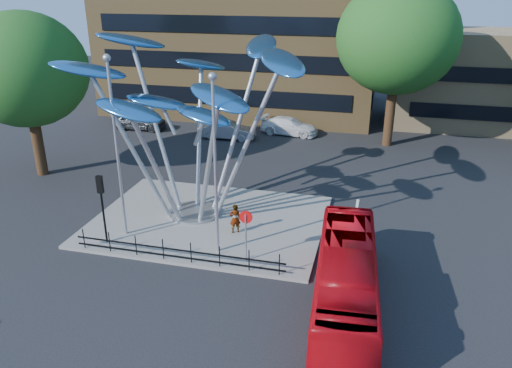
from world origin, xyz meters
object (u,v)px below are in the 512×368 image
(tree_right, at_px, (398,38))
(no_entry_sign_island, at_px, (246,227))
(leaf_sculpture, at_px, (188,90))
(pedestrian, at_px, (235,219))
(tree_left, at_px, (25,70))
(red_bus, at_px, (346,281))
(parked_car_left, at_px, (139,120))
(street_lamp_right, at_px, (215,150))
(street_lamp_left, at_px, (115,133))
(parked_car_mid, at_px, (228,130))
(traffic_light_island, at_px, (101,195))
(parked_car_right, at_px, (289,126))

(tree_right, distance_m, no_entry_sign_island, 21.31)
(leaf_sculpture, height_order, pedestrian, leaf_sculpture)
(tree_left, xyz_separation_m, no_entry_sign_island, (16.00, -7.48, -4.98))
(red_bus, relative_size, parked_car_left, 2.03)
(tree_right, bearing_deg, parked_car_left, -178.14)
(leaf_sculpture, bearing_deg, no_entry_sign_island, -45.67)
(tree_right, bearing_deg, no_entry_sign_island, -107.12)
(leaf_sculpture, height_order, street_lamp_right, leaf_sculpture)
(tree_left, xyz_separation_m, street_lamp_left, (9.50, -6.50, -1.44))
(parked_car_left, bearing_deg, street_lamp_right, -146.30)
(tree_left, distance_m, parked_car_mid, 15.51)
(no_entry_sign_island, relative_size, parked_car_left, 0.53)
(traffic_light_island, distance_m, parked_car_left, 20.40)
(street_lamp_right, xyz_separation_m, red_bus, (6.10, -2.86, -3.80))
(leaf_sculpture, height_order, no_entry_sign_island, leaf_sculpture)
(no_entry_sign_island, height_order, parked_car_right, no_entry_sign_island)
(street_lamp_left, bearing_deg, no_entry_sign_island, -8.61)
(street_lamp_left, bearing_deg, traffic_light_island, -116.57)
(parked_car_mid, bearing_deg, parked_car_left, 81.93)
(leaf_sculpture, bearing_deg, street_lamp_right, -55.09)
(street_lamp_right, height_order, parked_car_left, street_lamp_right)
(street_lamp_right, relative_size, red_bus, 0.89)
(pedestrian, xyz_separation_m, parked_car_mid, (-5.17, 15.59, -0.21))
(tree_left, distance_m, parked_car_right, 20.12)
(street_lamp_right, bearing_deg, tree_left, 154.23)
(traffic_light_island, height_order, parked_car_right, traffic_light_island)
(no_entry_sign_island, bearing_deg, leaf_sculpture, 134.33)
(tree_left, height_order, no_entry_sign_island, tree_left)
(tree_right, height_order, red_bus, tree_right)
(traffic_light_island, bearing_deg, pedestrian, 23.07)
(tree_left, xyz_separation_m, parked_car_left, (1.37, 11.33, -6.01))
(parked_car_left, distance_m, parked_car_mid, 8.27)
(street_lamp_left, bearing_deg, red_bus, -16.83)
(tree_right, height_order, parked_car_left, tree_right)
(street_lamp_left, height_order, parked_car_right, street_lamp_left)
(street_lamp_right, bearing_deg, tree_right, 68.46)
(tree_left, distance_m, street_lamp_right, 16.19)
(tree_right, distance_m, street_lamp_right, 20.64)
(tree_left, bearing_deg, street_lamp_left, -34.38)
(tree_left, relative_size, street_lamp_right, 1.24)
(traffic_light_island, distance_m, red_bus, 11.91)
(street_lamp_right, relative_size, pedestrian, 5.43)
(parked_car_mid, relative_size, parked_car_right, 0.89)
(street_lamp_left, distance_m, parked_car_right, 20.57)
(tree_left, bearing_deg, parked_car_left, 83.11)
(red_bus, relative_size, parked_car_right, 1.95)
(street_lamp_right, height_order, pedestrian, street_lamp_right)
(tree_right, relative_size, parked_car_mid, 2.83)
(leaf_sculpture, distance_m, parked_car_mid, 15.36)
(tree_right, bearing_deg, pedestrian, -113.00)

